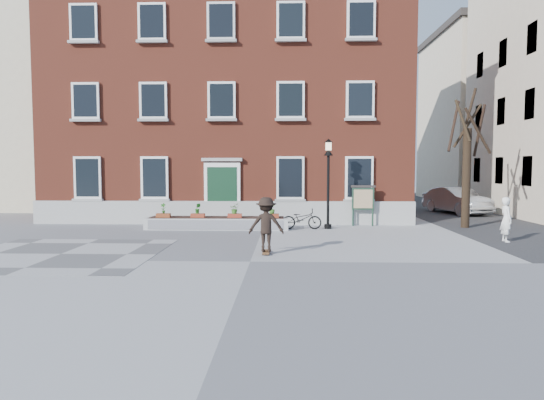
{
  "coord_description": "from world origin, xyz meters",
  "views": [
    {
      "loc": [
        1.07,
        -13.74,
        2.74
      ],
      "look_at": [
        0.5,
        4.0,
        1.5
      ],
      "focal_mm": 32.0,
      "sensor_mm": 36.0,
      "label": 1
    }
  ],
  "objects_px": {
    "parked_car": "(457,200)",
    "notice_board": "(363,199)",
    "lamp_post": "(328,171)",
    "skateboarder": "(266,225)",
    "bicycle": "(302,219)",
    "bystander": "(506,220)"
  },
  "relations": [
    {
      "from": "bystander",
      "to": "lamp_post",
      "type": "height_order",
      "value": "lamp_post"
    },
    {
      "from": "parked_car",
      "to": "notice_board",
      "type": "relative_size",
      "value": 2.48
    },
    {
      "from": "lamp_post",
      "to": "skateboarder",
      "type": "relative_size",
      "value": 2.21
    },
    {
      "from": "bicycle",
      "to": "bystander",
      "type": "xyz_separation_m",
      "value": [
        7.29,
        -3.33,
        0.36
      ]
    },
    {
      "from": "parked_car",
      "to": "skateboarder",
      "type": "relative_size",
      "value": 2.61
    },
    {
      "from": "bystander",
      "to": "notice_board",
      "type": "distance_m",
      "value": 6.4
    },
    {
      "from": "bystander",
      "to": "lamp_post",
      "type": "xyz_separation_m",
      "value": [
        -6.13,
        3.52,
        1.72
      ]
    },
    {
      "from": "lamp_post",
      "to": "notice_board",
      "type": "bearing_deg",
      "value": 31.89
    },
    {
      "from": "bicycle",
      "to": "lamp_post",
      "type": "height_order",
      "value": "lamp_post"
    },
    {
      "from": "bystander",
      "to": "notice_board",
      "type": "xyz_separation_m",
      "value": [
        -4.45,
        4.57,
        0.45
      ]
    },
    {
      "from": "bicycle",
      "to": "parked_car",
      "type": "bearing_deg",
      "value": -51.37
    },
    {
      "from": "lamp_post",
      "to": "parked_car",
      "type": "bearing_deg",
      "value": 41.47
    },
    {
      "from": "lamp_post",
      "to": "bystander",
      "type": "bearing_deg",
      "value": -29.88
    },
    {
      "from": "parked_car",
      "to": "bystander",
      "type": "bearing_deg",
      "value": -117.17
    },
    {
      "from": "bicycle",
      "to": "bystander",
      "type": "relative_size",
      "value": 1.06
    },
    {
      "from": "bicycle",
      "to": "bystander",
      "type": "height_order",
      "value": "bystander"
    },
    {
      "from": "parked_car",
      "to": "notice_board",
      "type": "xyz_separation_m",
      "value": [
        -6.33,
        -6.03,
        0.5
      ]
    },
    {
      "from": "lamp_post",
      "to": "notice_board",
      "type": "xyz_separation_m",
      "value": [
        1.68,
        1.05,
        -1.28
      ]
    },
    {
      "from": "parked_car",
      "to": "bicycle",
      "type": "bearing_deg",
      "value": -158.71
    },
    {
      "from": "bicycle",
      "to": "lamp_post",
      "type": "xyz_separation_m",
      "value": [
        1.16,
        0.19,
        2.09
      ]
    },
    {
      "from": "skateboarder",
      "to": "lamp_post",
      "type": "bearing_deg",
      "value": 68.44
    },
    {
      "from": "notice_board",
      "to": "skateboarder",
      "type": "height_order",
      "value": "notice_board"
    }
  ]
}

